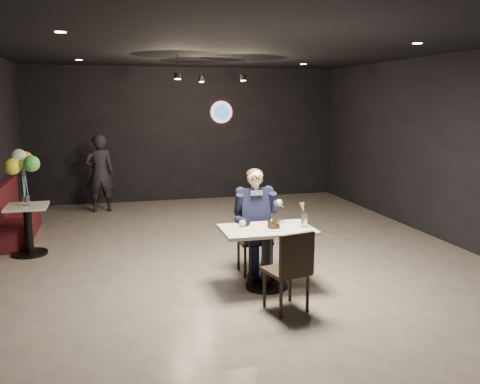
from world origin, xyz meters
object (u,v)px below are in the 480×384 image
object	(u,v)px
chair_near	(286,269)
sundae_glass	(304,220)
seated_man	(254,220)
main_table	(267,258)
booth_bench	(17,211)
balloon_vase	(26,200)
passerby	(100,173)
side_table	(29,231)
chair_far	(254,239)

from	to	relation	value
chair_near	sundae_glass	size ratio (longest dim) A/B	5.54
chair_near	seated_man	bearing A→B (deg)	76.83
chair_near	sundae_glass	xyz separation A→B (m)	(0.46, 0.65, 0.37)
main_table	booth_bench	world-z (taller)	booth_bench
main_table	sundae_glass	xyz separation A→B (m)	(0.46, -0.05, 0.46)
main_table	sundae_glass	world-z (taller)	sundae_glass
seated_man	balloon_vase	size ratio (longest dim) A/B	9.69
sundae_glass	passerby	xyz separation A→B (m)	(-2.46, 5.04, -0.04)
seated_man	side_table	distance (m)	3.44
chair_far	passerby	world-z (taller)	passerby
chair_near	side_table	size ratio (longest dim) A/B	1.27
balloon_vase	chair_near	bearing A→B (deg)	-43.60
booth_bench	side_table	size ratio (longest dim) A/B	2.60
sundae_glass	side_table	distance (m)	4.14
chair_near	seated_man	xyz separation A→B (m)	(0.00, 1.25, 0.26)
main_table	balloon_vase	world-z (taller)	balloon_vase
main_table	booth_bench	distance (m)	4.58
side_table	balloon_vase	xyz separation A→B (m)	(0.00, 0.00, 0.46)
main_table	chair_near	xyz separation A→B (m)	(0.00, -0.70, 0.09)
booth_bench	side_table	distance (m)	1.05
seated_man	booth_bench	world-z (taller)	seated_man
chair_near	seated_man	world-z (taller)	seated_man
seated_man	passerby	world-z (taller)	passerby
main_table	booth_bench	size ratio (longest dim) A/B	0.58
seated_man	booth_bench	size ratio (longest dim) A/B	0.77
main_table	sundae_glass	size ratio (longest dim) A/B	6.62
chair_far	sundae_glass	bearing A→B (deg)	-52.35
seated_man	sundae_glass	distance (m)	0.76
chair_near	passerby	distance (m)	6.04
seated_man	sundae_glass	xyz separation A→B (m)	(0.46, -0.60, 0.11)
seated_man	side_table	xyz separation A→B (m)	(-3.01, 1.62, -0.36)
balloon_vase	sundae_glass	bearing A→B (deg)	-32.57
passerby	chair_near	bearing A→B (deg)	104.46
chair_near	side_table	world-z (taller)	chair_near
main_table	booth_bench	bearing A→B (deg)	136.22
side_table	main_table	bearing A→B (deg)	-35.81
booth_bench	side_table	bearing A→B (deg)	-73.30
sundae_glass	balloon_vase	distance (m)	4.11
sundae_glass	chair_near	bearing A→B (deg)	-125.26
side_table	passerby	bearing A→B (deg)	70.38
side_table	balloon_vase	distance (m)	0.46
chair_near	balloon_vase	distance (m)	4.17
booth_bench	balloon_vase	size ratio (longest dim) A/B	12.66
seated_man	chair_far	bearing A→B (deg)	180.00
chair_far	seated_man	distance (m)	0.26
chair_far	passerby	bearing A→B (deg)	114.20
chair_far	booth_bench	world-z (taller)	booth_bench
chair_near	seated_man	distance (m)	1.27
balloon_vase	passerby	bearing A→B (deg)	70.38
chair_near	side_table	distance (m)	4.16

